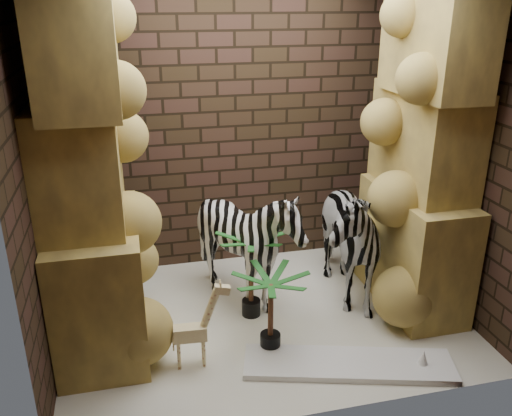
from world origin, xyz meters
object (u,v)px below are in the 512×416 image
object	(u,v)px
giraffe_toy	(190,324)
surfboard	(348,364)
palm_front	(251,275)
zebra_right	(338,225)
zebra_left	(248,251)
palm_back	(271,313)

from	to	relation	value
giraffe_toy	surfboard	distance (m)	1.29
palm_front	giraffe_toy	bearing A→B (deg)	-136.36
zebra_right	zebra_left	xyz separation A→B (m)	(-0.87, -0.01, -0.17)
zebra_left	giraffe_toy	world-z (taller)	zebra_left
palm_back	zebra_left	bearing A→B (deg)	92.05
giraffe_toy	palm_front	xyz separation A→B (m)	(0.62, 0.59, 0.04)
giraffe_toy	palm_back	size ratio (longest dim) A/B	1.06
palm_front	surfboard	xyz separation A→B (m)	(0.58, -0.91, -0.39)
palm_front	zebra_left	bearing A→B (deg)	86.81
zebra_right	palm_back	world-z (taller)	zebra_right
zebra_left	surfboard	size ratio (longest dim) A/B	0.76
zebra_right	surfboard	distance (m)	1.34
palm_back	surfboard	distance (m)	0.73
palm_front	palm_back	distance (m)	0.56
palm_front	surfboard	bearing A→B (deg)	-57.61
giraffe_toy	palm_front	bearing A→B (deg)	47.74
zebra_left	zebra_right	bearing A→B (deg)	15.31
giraffe_toy	zebra_right	bearing A→B (deg)	31.21
surfboard	zebra_right	bearing A→B (deg)	90.39
palm_front	surfboard	distance (m)	1.15
giraffe_toy	palm_back	world-z (taller)	giraffe_toy
giraffe_toy	palm_back	xyz separation A→B (m)	(0.66, 0.04, -0.02)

